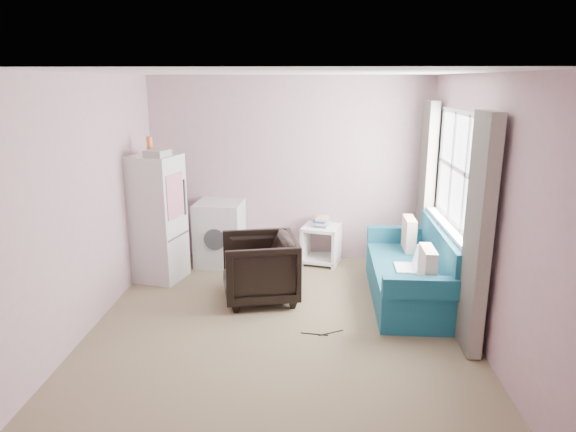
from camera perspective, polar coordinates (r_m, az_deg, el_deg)
name	(u,v)px	position (r m, az deg, el deg)	size (l,w,h in m)	color
room	(282,206)	(4.95, -0.68, 1.07)	(3.84, 4.24, 2.54)	#7E6F52
armchair	(260,265)	(5.83, -3.18, -5.44)	(0.80, 0.75, 0.83)	black
fridge	(158,218)	(6.51, -14.26, -0.17)	(0.66, 0.65, 1.78)	beige
washing_machine	(220,232)	(6.99, -7.56, -1.76)	(0.64, 0.65, 0.86)	beige
side_table	(321,241)	(7.01, 3.72, -2.83)	(0.58, 0.58, 0.65)	white
sofa	(416,274)	(6.03, 14.07, -6.23)	(0.90, 1.91, 0.85)	#1B647E
window_dressing	(448,206)	(5.84, 17.32, 1.05)	(0.17, 2.62, 2.18)	white
floor_cables	(323,333)	(5.22, 3.88, -12.89)	(0.43, 0.13, 0.01)	black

